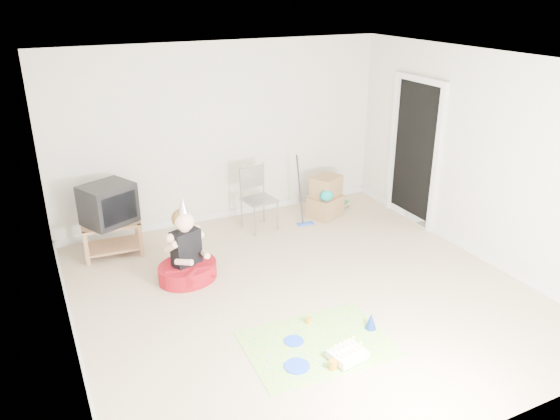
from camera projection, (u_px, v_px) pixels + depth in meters
name	position (u px, v px, depth m)	size (l,w,h in m)	color
ground	(303.00, 292.00, 6.32)	(5.00, 5.00, 0.00)	#C4AC8C
doorway_recess	(415.00, 154.00, 7.93)	(0.02, 0.90, 2.05)	black
tv_stand	(112.00, 236.00, 7.11)	(0.77, 0.51, 0.46)	#946443
crt_tv	(108.00, 204.00, 6.94)	(0.60, 0.50, 0.52)	black
folding_chair	(259.00, 200.00, 7.79)	(0.48, 0.46, 0.94)	gray
cardboard_boxes	(326.00, 198.00, 8.30)	(0.60, 0.56, 0.62)	#947047
floor_mop	(306.00, 208.00, 8.00)	(0.26, 0.34, 1.00)	blue
book_pile	(340.00, 204.00, 8.73)	(0.27, 0.30, 0.11)	#267345
seated_woman	(187.00, 262.00, 6.52)	(0.93, 0.93, 1.05)	#A00E19
party_mat	(317.00, 343.00, 5.41)	(1.43, 1.03, 0.01)	#FC3582
birthday_cake	(348.00, 355.00, 5.17)	(0.37, 0.31, 0.15)	white
blue_plate_near	(294.00, 341.00, 5.43)	(0.20, 0.20, 0.01)	blue
blue_plate_far	(297.00, 366.00, 5.08)	(0.24, 0.24, 0.01)	blue
orange_cup_near	(309.00, 320.00, 5.72)	(0.06, 0.06, 0.07)	orange
orange_cup_far	(333.00, 365.00, 5.04)	(0.08, 0.08, 0.09)	orange
blue_party_hat	(371.00, 321.00, 5.61)	(0.12, 0.12, 0.17)	#16369F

